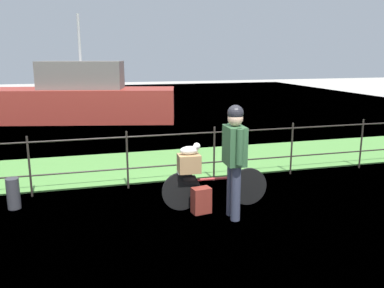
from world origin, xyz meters
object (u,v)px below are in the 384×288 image
object	(u,v)px
wooden_crate	(189,163)
mooring_bollard	(13,194)
terrier_dog	(191,150)
cyclist_person	(234,152)
bicycle_main	(214,188)
moored_boat_near	(83,99)
backpack_on_paving	(201,200)

from	to	relation	value
wooden_crate	mooring_bollard	world-z (taller)	wooden_crate
terrier_dog	cyclist_person	size ratio (longest dim) A/B	0.19
cyclist_person	terrier_dog	bearing A→B (deg)	137.42
bicycle_main	moored_boat_near	world-z (taller)	moored_boat_near
cyclist_person	backpack_on_paving	size ratio (longest dim) A/B	4.21
backpack_on_paving	mooring_bollard	bearing A→B (deg)	-27.85
mooring_bollard	backpack_on_paving	bearing A→B (deg)	-18.93
wooden_crate	terrier_dog	world-z (taller)	terrier_dog
terrier_dog	mooring_bollard	world-z (taller)	terrier_dog
cyclist_person	mooring_bollard	world-z (taller)	cyclist_person
terrier_dog	backpack_on_paving	world-z (taller)	terrier_dog
bicycle_main	mooring_bollard	world-z (taller)	bicycle_main
terrier_dog	backpack_on_paving	bearing A→B (deg)	-57.72
cyclist_person	backpack_on_paving	distance (m)	0.95
terrier_dog	cyclist_person	bearing A→B (deg)	-42.58
bicycle_main	moored_boat_near	distance (m)	9.35
mooring_bollard	terrier_dog	bearing A→B (deg)	-16.10
cyclist_person	mooring_bollard	xyz separation A→B (m)	(-3.19, 1.25, -0.76)
backpack_on_paving	moored_boat_near	world-z (taller)	moored_boat_near
bicycle_main	wooden_crate	size ratio (longest dim) A/B	5.10
bicycle_main	mooring_bollard	size ratio (longest dim) A/B	3.45
mooring_bollard	bicycle_main	bearing A→B (deg)	-14.57
bicycle_main	moored_boat_near	bearing A→B (deg)	101.69
wooden_crate	cyclist_person	distance (m)	0.77
wooden_crate	mooring_bollard	bearing A→B (deg)	163.79
cyclist_person	moored_boat_near	bearing A→B (deg)	101.99
bicycle_main	mooring_bollard	bearing A→B (deg)	165.43
cyclist_person	moored_boat_near	xyz separation A→B (m)	(-2.04, 9.60, -0.20)
cyclist_person	backpack_on_paving	world-z (taller)	cyclist_person
moored_boat_near	terrier_dog	bearing A→B (deg)	-80.57
bicycle_main	cyclist_person	xyz separation A→B (m)	(0.15, -0.46, 0.68)
terrier_dog	moored_boat_near	distance (m)	9.25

